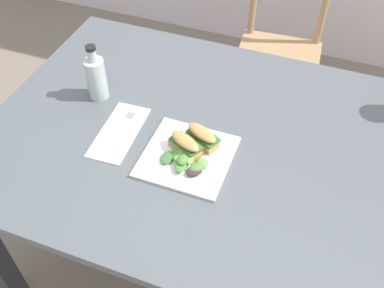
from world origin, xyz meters
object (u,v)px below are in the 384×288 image
object	(u,v)px
plate_lunch	(187,157)
fork_on_napkin	(122,128)
dining_table	(206,160)
sandwich_half_back	(202,136)
sandwich_half_front	(186,145)
chair_wooden_far	(279,52)
bottle_cold_brew	(96,80)

from	to	relation	value
plate_lunch	fork_on_napkin	size ratio (longest dim) A/B	1.39
dining_table	sandwich_half_back	size ratio (longest dim) A/B	11.93
fork_on_napkin	sandwich_half_front	bearing A→B (deg)	-6.62
dining_table	sandwich_half_back	bearing A→B (deg)	-92.55
chair_wooden_far	fork_on_napkin	xyz separation A→B (m)	(-0.32, -1.01, 0.30)
dining_table	fork_on_napkin	distance (m)	0.29
dining_table	sandwich_half_front	distance (m)	0.17
fork_on_napkin	bottle_cold_brew	size ratio (longest dim) A/B	0.92
sandwich_half_front	bottle_cold_brew	world-z (taller)	bottle_cold_brew
chair_wooden_far	dining_table	bearing A→B (deg)	-93.28
fork_on_napkin	bottle_cold_brew	bearing A→B (deg)	141.38
dining_table	plate_lunch	distance (m)	0.15
dining_table	sandwich_half_front	size ratio (longest dim) A/B	11.93
chair_wooden_far	sandwich_half_front	distance (m)	1.09
plate_lunch	chair_wooden_far	bearing A→B (deg)	85.67
fork_on_napkin	chair_wooden_far	bearing A→B (deg)	72.49
sandwich_half_back	sandwich_half_front	bearing A→B (deg)	-123.29
plate_lunch	sandwich_half_back	world-z (taller)	sandwich_half_back
chair_wooden_far	sandwich_half_front	size ratio (longest dim) A/B	7.46
plate_lunch	sandwich_half_front	world-z (taller)	sandwich_half_front
sandwich_half_front	sandwich_half_back	xyz separation A→B (m)	(0.03, 0.05, 0.00)
chair_wooden_far	bottle_cold_brew	distance (m)	1.07
dining_table	sandwich_half_front	bearing A→B (deg)	-111.92
dining_table	fork_on_napkin	size ratio (longest dim) A/B	7.51
chair_wooden_far	plate_lunch	xyz separation A→B (m)	(-0.08, -1.05, 0.30)
chair_wooden_far	sandwich_half_back	size ratio (longest dim) A/B	7.46
plate_lunch	sandwich_half_front	distance (m)	0.04
plate_lunch	sandwich_half_back	distance (m)	0.08
sandwich_half_back	fork_on_napkin	world-z (taller)	sandwich_half_back
dining_table	bottle_cold_brew	bearing A→B (deg)	172.14
plate_lunch	bottle_cold_brew	distance (m)	0.42
chair_wooden_far	sandwich_half_back	distance (m)	1.04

